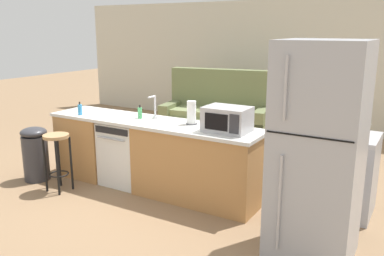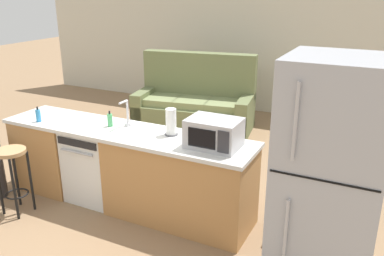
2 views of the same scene
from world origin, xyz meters
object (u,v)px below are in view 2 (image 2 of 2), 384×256
(dish_soap_bottle, at_px, (38,115))
(kettle, at_px, (367,137))
(microwave, at_px, (214,133))
(couch, at_px, (196,104))
(soap_bottle, at_px, (110,120))
(paper_towel_roll, at_px, (171,122))
(stove_range, at_px, (340,189))
(bar_stool, at_px, (13,168))
(refrigerator, at_px, (327,190))
(dishwasher, at_px, (97,164))

(dish_soap_bottle, bearing_deg, kettle, 14.36)
(microwave, xyz_separation_m, couch, (-1.56, 2.80, -0.65))
(dish_soap_bottle, bearing_deg, soap_bottle, 15.61)
(paper_towel_roll, relative_size, dish_soap_bottle, 1.60)
(stove_range, height_order, kettle, kettle)
(stove_range, bearing_deg, bar_stool, -158.98)
(kettle, distance_m, couch, 3.61)
(paper_towel_roll, relative_size, kettle, 1.38)
(kettle, distance_m, bar_stool, 3.63)
(refrigerator, distance_m, paper_towel_roll, 1.79)
(stove_range, bearing_deg, kettle, 37.71)
(stove_range, height_order, paper_towel_roll, paper_towel_roll)
(couch, bearing_deg, microwave, -60.94)
(microwave, relative_size, soap_bottle, 2.84)
(dishwasher, xyz_separation_m, kettle, (2.77, 0.68, 0.56))
(dishwasher, distance_m, refrigerator, 2.71)
(microwave, distance_m, soap_bottle, 1.26)
(stove_range, height_order, dish_soap_bottle, dish_soap_bottle)
(stove_range, bearing_deg, couch, 140.14)
(paper_towel_roll, bearing_deg, bar_stool, -152.81)
(dishwasher, height_order, microwave, microwave)
(dishwasher, relative_size, refrigerator, 0.43)
(paper_towel_roll, bearing_deg, kettle, 17.40)
(dish_soap_bottle, bearing_deg, paper_towel_roll, 10.67)
(soap_bottle, bearing_deg, refrigerator, -13.81)
(dish_soap_bottle, bearing_deg, stove_range, 12.89)
(microwave, height_order, couch, couch)
(dishwasher, distance_m, dish_soap_bottle, 0.86)
(stove_range, distance_m, refrigerator, 1.21)
(kettle, bearing_deg, dish_soap_bottle, -165.64)
(kettle, relative_size, bar_stool, 0.28)
(microwave, distance_m, bar_stool, 2.20)
(paper_towel_roll, distance_m, couch, 2.96)
(stove_range, distance_m, kettle, 0.58)
(bar_stool, height_order, couch, couch)
(soap_bottle, distance_m, couch, 2.83)
(dishwasher, relative_size, paper_towel_roll, 2.98)
(stove_range, bearing_deg, soap_bottle, -168.06)
(stove_range, relative_size, dish_soap_bottle, 5.11)
(stove_range, xyz_separation_m, bar_stool, (-3.17, -1.22, 0.08))
(paper_towel_roll, xyz_separation_m, kettle, (1.84, 0.58, -0.05))
(refrigerator, xyz_separation_m, kettle, (0.17, 1.23, 0.02))
(couch, bearing_deg, dishwasher, -88.04)
(microwave, distance_m, dish_soap_bottle, 2.10)
(couch, bearing_deg, kettle, -36.51)
(dish_soap_bottle, xyz_separation_m, kettle, (3.40, 0.87, 0.01))
(kettle, xyz_separation_m, couch, (-2.86, 2.12, -0.59))
(dishwasher, bearing_deg, soap_bottle, 11.52)
(soap_bottle, bearing_deg, bar_stool, -137.40)
(bar_stool, distance_m, couch, 3.51)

